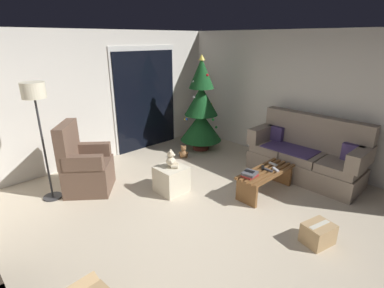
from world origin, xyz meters
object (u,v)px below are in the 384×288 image
Objects in this scene: christmas_tree at (201,109)px; teddy_bear_cream at (172,160)px; couch at (306,155)px; ottoman at (171,179)px; remote_black at (263,167)px; remote_graphite at (268,170)px; floor_lamp at (35,102)px; remote_white at (273,164)px; cell_phone at (250,171)px; coffee_table at (266,178)px; book_stack at (250,174)px; teddy_bear_chestnut_by_tree at (184,153)px; remote_silver at (276,169)px; cardboard_box_taped_mid_floor at (318,234)px; armchair at (85,167)px.

teddy_bear_cream is (-1.70, -1.04, -0.36)m from christmas_tree.
ottoman is at bearing 149.97° from couch.
remote_graphite is (-0.02, -0.11, 0.00)m from remote_black.
floor_lamp reaches higher than remote_graphite.
remote_black is at bearing 178.54° from remote_white.
cell_phone is at bearing -53.98° from ottoman.
book_stack is at bearing 170.29° from coffee_table.
remote_white is 1.95m from teddy_bear_chestnut_by_tree.
cell_phone reaches higher than remote_white.
ottoman is at bearing -139.93° from teddy_bear_chestnut_by_tree.
teddy_bear_chestnut_by_tree is (-0.11, 2.05, -0.28)m from remote_silver.
cell_phone reaches higher than coffee_table.
remote_black is 0.25m from remote_white.
book_stack is 1.96m from teddy_bear_chestnut_by_tree.
teddy_bear_cream reaches higher than cell_phone.
cardboard_box_taped_mid_floor is at bearing -78.01° from ottoman.
armchair is (-2.05, 2.07, 0.01)m from remote_graphite.
remote_silver is at bearing -86.80° from teddy_bear_chestnut_by_tree.
remote_black is at bearing 166.70° from couch.
remote_white is 3.05m from armchair.
couch is 1.09× the size of floor_lamp.
christmas_tree is at bearing 56.21° from cell_phone.
couch is 12.46× the size of remote_silver.
teddy_bear_chestnut_by_tree is (1.06, 0.90, -0.43)m from teddy_bear_cream.
remote_black is 2.85m from armchair.
floor_lamp reaches higher than ottoman.
christmas_tree is (0.63, 2.11, 0.51)m from remote_graphite.
coffee_table is at bearing -90.19° from teddy_bear_chestnut_by_tree.
ottoman is (-1.71, -1.03, -0.69)m from christmas_tree.
remote_white is at bearing 10.32° from coffee_table.
remote_graphite is at bearing -12.27° from book_stack.
remote_silver is at bearing -40.49° from floor_lamp.
cell_phone is 1.95m from teddy_bear_chestnut_by_tree.
armchair reaches higher than ottoman.
teddy_bear_cream reaches higher than teddy_bear_chestnut_by_tree.
ottoman reaches higher than remote_silver.
couch is at bearing -33.08° from floor_lamp.
remote_graphite is 0.08× the size of christmas_tree.
christmas_tree is at bearing 87.36° from remote_white.
ottoman reaches higher than remote_white.
floor_lamp is (-2.56, 2.20, 1.11)m from remote_graphite.
armchair is at bearing 130.21° from book_stack.
book_stack is at bearing -135.21° from cell_phone.
christmas_tree reaches higher than remote_silver.
cell_phone is (-0.36, 0.10, 0.06)m from remote_graphite.
coffee_table is 2.28m from christmas_tree.
armchair is at bearing -178.98° from christmas_tree.
ottoman reaches higher than coffee_table.
teddy_bear_cream is at bearing 137.17° from remote_graphite.
coffee_table is at bearing -45.09° from teddy_bear_cream.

